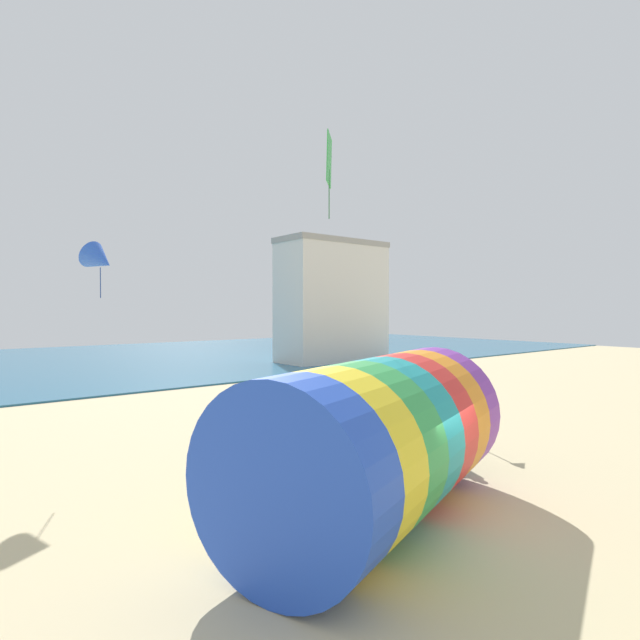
{
  "coord_description": "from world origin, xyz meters",
  "views": [
    {
      "loc": [
        -8.75,
        -6.89,
        4.68
      ],
      "look_at": [
        -0.91,
        2.86,
        4.43
      ],
      "focal_mm": 28.0,
      "sensor_mm": 36.0,
      "label": 1
    }
  ],
  "objects_px": {
    "kite_handler": "(445,431)",
    "beach_flag": "(470,382)",
    "kite_green_diamond": "(329,161)",
    "kite_blue_delta": "(100,260)",
    "giant_inflatable_tube": "(377,440)",
    "cooler_box": "(455,464)"
  },
  "relations": [
    {
      "from": "giant_inflatable_tube",
      "to": "kite_handler",
      "type": "xyz_separation_m",
      "value": [
        4.86,
        1.86,
        -0.91
      ]
    },
    {
      "from": "kite_blue_delta",
      "to": "cooler_box",
      "type": "bearing_deg",
      "value": -54.48
    },
    {
      "from": "giant_inflatable_tube",
      "to": "kite_blue_delta",
      "type": "relative_size",
      "value": 4.23
    },
    {
      "from": "giant_inflatable_tube",
      "to": "beach_flag",
      "type": "height_order",
      "value": "giant_inflatable_tube"
    },
    {
      "from": "kite_handler",
      "to": "beach_flag",
      "type": "xyz_separation_m",
      "value": [
        2.53,
        0.83,
        1.21
      ]
    },
    {
      "from": "kite_blue_delta",
      "to": "beach_flag",
      "type": "relative_size",
      "value": 0.85
    },
    {
      "from": "giant_inflatable_tube",
      "to": "kite_green_diamond",
      "type": "height_order",
      "value": "kite_green_diamond"
    },
    {
      "from": "kite_green_diamond",
      "to": "kite_blue_delta",
      "type": "distance_m",
      "value": 8.81
    },
    {
      "from": "kite_handler",
      "to": "kite_green_diamond",
      "type": "bearing_deg",
      "value": 132.42
    },
    {
      "from": "kite_green_diamond",
      "to": "cooler_box",
      "type": "distance_m",
      "value": 10.09
    },
    {
      "from": "beach_flag",
      "to": "giant_inflatable_tube",
      "type": "bearing_deg",
      "value": -159.99
    },
    {
      "from": "kite_handler",
      "to": "beach_flag",
      "type": "relative_size",
      "value": 0.73
    },
    {
      "from": "beach_flag",
      "to": "cooler_box",
      "type": "xyz_separation_m",
      "value": [
        -3.14,
        -1.68,
        -1.92
      ]
    },
    {
      "from": "kite_green_diamond",
      "to": "cooler_box",
      "type": "height_order",
      "value": "kite_green_diamond"
    },
    {
      "from": "kite_green_diamond",
      "to": "beach_flag",
      "type": "relative_size",
      "value": 1.13
    },
    {
      "from": "kite_handler",
      "to": "beach_flag",
      "type": "distance_m",
      "value": 2.93
    },
    {
      "from": "kite_handler",
      "to": "beach_flag",
      "type": "bearing_deg",
      "value": 18.25
    },
    {
      "from": "giant_inflatable_tube",
      "to": "kite_blue_delta",
      "type": "bearing_deg",
      "value": 104.54
    },
    {
      "from": "giant_inflatable_tube",
      "to": "kite_blue_delta",
      "type": "xyz_separation_m",
      "value": [
        -2.84,
        10.96,
        4.65
      ]
    },
    {
      "from": "kite_blue_delta",
      "to": "kite_handler",
      "type": "bearing_deg",
      "value": -49.75
    },
    {
      "from": "kite_blue_delta",
      "to": "cooler_box",
      "type": "distance_m",
      "value": 13.74
    },
    {
      "from": "kite_green_diamond",
      "to": "beach_flag",
      "type": "distance_m",
      "value": 9.08
    }
  ]
}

